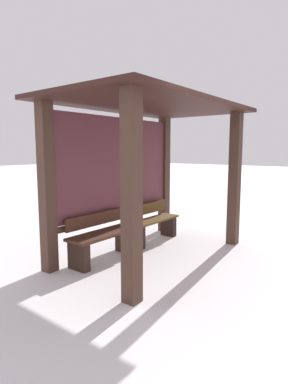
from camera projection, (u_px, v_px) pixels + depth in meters
The scene contains 4 objects.
ground_plane at pixel (153, 255), 5.18m from camera, with size 60.00×60.00×0.00m, color white.
bus_shelter at pixel (140, 148), 5.11m from camera, with size 3.37×2.03×2.42m.
bench_left_inside at pixel (103, 239), 4.93m from camera, with size 1.21×0.42×0.72m.
bench_center_inside at pixel (152, 224), 5.95m from camera, with size 1.21×0.35×0.71m.
Camera 1 is at (-4.04, -2.96, 1.71)m, focal length 29.79 mm.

